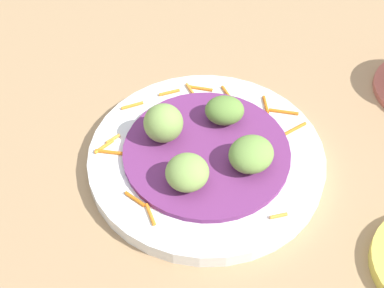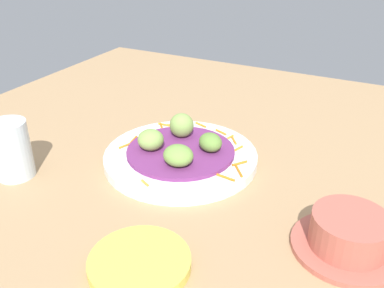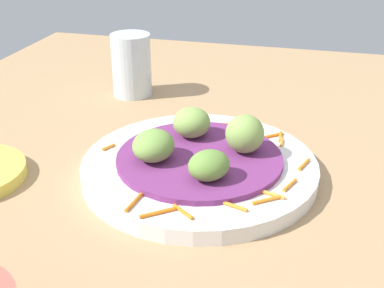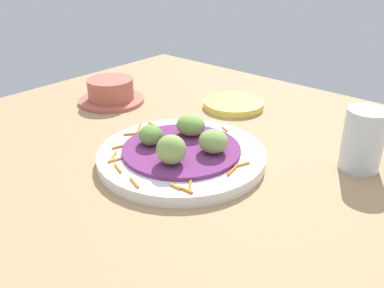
{
  "view_description": "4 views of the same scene",
  "coord_description": "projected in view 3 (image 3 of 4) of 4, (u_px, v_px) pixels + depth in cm",
  "views": [
    {
      "loc": [
        -36.22,
        26.68,
        52.8
      ],
      "look_at": [
        -4.01,
        -1.44,
        4.97
      ],
      "focal_mm": 51.68,
      "sensor_mm": 36.0,
      "label": 1
    },
    {
      "loc": [
        -63.74,
        -34.47,
        40.86
      ],
      "look_at": [
        -4.81,
        -4.36,
        5.79
      ],
      "focal_mm": 39.16,
      "sensor_mm": 36.0,
      "label": 2
    },
    {
      "loc": [
        6.8,
        -53.33,
        32.28
      ],
      "look_at": [
        -6.64,
        -1.5,
        5.44
      ],
      "focal_mm": 47.25,
      "sensor_mm": 36.0,
      "label": 3
    },
    {
      "loc": [
        40.47,
        39.8,
        35.76
      ],
      "look_at": [
        -6.06,
        -0.57,
        5.55
      ],
      "focal_mm": 39.67,
      "sensor_mm": 36.0,
      "label": 4
    }
  ],
  "objects": [
    {
      "name": "guac_scoop_left",
      "position": [
        154.0,
        145.0,
        0.58
      ],
      "size": [
        5.18,
        5.59,
        3.57
      ],
      "primitive_type": "ellipsoid",
      "rotation": [
        0.0,
        0.0,
        6.21
      ],
      "color": "#759E47",
      "rests_on": "cabbage_bed"
    },
    {
      "name": "guac_scoop_right",
      "position": [
        245.0,
        134.0,
        0.59
      ],
      "size": [
        5.77,
        5.81,
        4.58
      ],
      "primitive_type": "ellipsoid",
      "rotation": [
        0.0,
        0.0,
        2.83
      ],
      "color": "#84A851",
      "rests_on": "cabbage_bed"
    },
    {
      "name": "main_plate",
      "position": [
        199.0,
        167.0,
        0.6
      ],
      "size": [
        27.86,
        27.86,
        1.83
      ],
      "primitive_type": "cylinder",
      "color": "white",
      "rests_on": "table_surface"
    },
    {
      "name": "guac_scoop_center",
      "position": [
        209.0,
        165.0,
        0.54
      ],
      "size": [
        6.14,
        6.2,
        3.21
      ],
      "primitive_type": "ellipsoid",
      "rotation": [
        0.0,
        0.0,
        0.84
      ],
      "color": "olive",
      "rests_on": "cabbage_bed"
    },
    {
      "name": "cabbage_bed",
      "position": [
        199.0,
        158.0,
        0.59
      ],
      "size": [
        19.59,
        19.59,
        0.68
      ],
      "primitive_type": "cylinder",
      "color": "#702D6B",
      "rests_on": "main_plate"
    },
    {
      "name": "table_surface",
      "position": [
        248.0,
        177.0,
        0.62
      ],
      "size": [
        110.0,
        110.0,
        2.0
      ],
      "primitive_type": "cube",
      "color": "tan",
      "rests_on": "ground"
    },
    {
      "name": "guac_scoop_back",
      "position": [
        192.0,
        123.0,
        0.63
      ],
      "size": [
        6.14,
        6.2,
        3.73
      ],
      "primitive_type": "ellipsoid",
      "rotation": [
        0.0,
        0.0,
        4.32
      ],
      "color": "#84A851",
      "rests_on": "cabbage_bed"
    },
    {
      "name": "water_glass",
      "position": [
        132.0,
        65.0,
        0.82
      ],
      "size": [
        6.4,
        6.4,
        10.07
      ],
      "primitive_type": "cylinder",
      "color": "silver",
      "rests_on": "table_surface"
    },
    {
      "name": "carrot_garnish",
      "position": [
        230.0,
        169.0,
        0.57
      ],
      "size": [
        24.94,
        24.15,
        0.4
      ],
      "color": "orange",
      "rests_on": "main_plate"
    }
  ]
}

